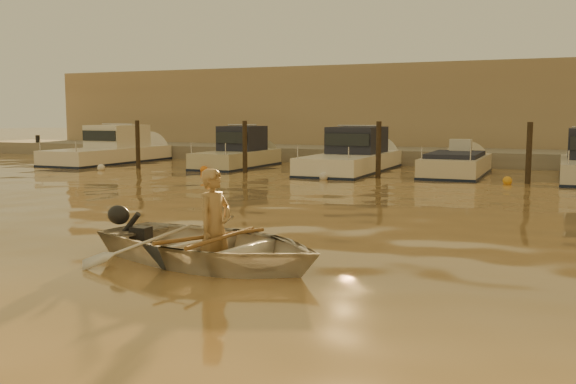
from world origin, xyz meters
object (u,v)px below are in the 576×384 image
at_px(dinghy, 210,245).
at_px(moored_boat_0, 109,149).
at_px(moored_boat_2, 352,156).
at_px(waterfront_building, 447,112).
at_px(moored_boat_1, 237,153).
at_px(person, 215,227).
at_px(moored_boat_3, 456,169).

height_order(dinghy, moored_boat_0, moored_boat_0).
distance_m(moored_boat_2, waterfront_building, 11.30).
bearing_deg(moored_boat_2, moored_boat_1, 180.00).
height_order(person, moored_boat_2, moored_boat_2).
relative_size(moored_boat_2, moored_boat_3, 1.34).
bearing_deg(moored_boat_1, moored_boat_0, 180.00).
height_order(dinghy, person, person).
bearing_deg(waterfront_building, moored_boat_2, -99.63).
distance_m(person, moored_boat_3, 16.14).
bearing_deg(dinghy, moored_boat_0, 53.24).
xyz_separation_m(dinghy, moored_boat_3, (1.24, 16.08, -0.05)).
relative_size(moored_boat_0, moored_boat_2, 0.98).
bearing_deg(moored_boat_2, moored_boat_0, 180.00).
bearing_deg(moored_boat_3, moored_boat_0, 180.00).
height_order(dinghy, moored_boat_3, moored_boat_3).
xyz_separation_m(moored_boat_0, moored_boat_1, (6.78, 0.00, 0.00)).
relative_size(dinghy, moored_boat_3, 0.66).
height_order(dinghy, moored_boat_1, moored_boat_1).
distance_m(moored_boat_1, moored_boat_3, 9.20).
bearing_deg(moored_boat_3, moored_boat_1, 180.00).
relative_size(person, moored_boat_2, 0.22).
bearing_deg(person, moored_boat_0, 53.40).
height_order(moored_boat_1, moored_boat_3, moored_boat_1).
xyz_separation_m(moored_boat_3, waterfront_building, (-2.19, 11.00, 2.17)).
bearing_deg(moored_boat_0, moored_boat_2, 0.00).
distance_m(moored_boat_0, moored_boat_1, 6.78).
xyz_separation_m(moored_boat_0, waterfront_building, (13.77, 11.00, 1.77)).
xyz_separation_m(dinghy, moored_boat_2, (-2.82, 16.08, 0.35)).
distance_m(person, moored_boat_2, 16.36).
relative_size(moored_boat_0, moored_boat_1, 1.31).
relative_size(person, moored_boat_3, 0.30).
bearing_deg(dinghy, moored_boat_1, 37.07).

